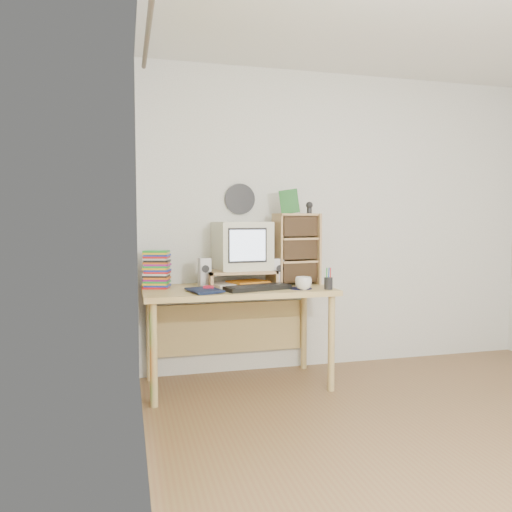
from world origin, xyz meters
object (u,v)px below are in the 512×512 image
desk (236,304)px  diary (191,290)px  keyboard (258,288)px  cd_rack (296,249)px  mug (303,283)px  crt_monitor (243,246)px  dvd_stack (157,271)px

desk → diary: bearing=-146.1°
keyboard → cd_rack: bearing=19.2°
mug → keyboard: bearing=166.9°
keyboard → cd_rack: (0.39, 0.26, 0.26)m
desk → crt_monitor: 0.46m
crt_monitor → keyboard: size_ratio=0.80×
cd_rack → mug: bearing=-108.2°
dvd_stack → diary: dvd_stack is taller
dvd_stack → mug: 1.09m
cd_rack → mug: 0.41m
crt_monitor → diary: 0.63m
keyboard → crt_monitor: bearing=82.2°
desk → dvd_stack: size_ratio=5.49×
cd_rack → mug: (-0.06, -0.34, -0.23)m
crt_monitor → keyboard: crt_monitor is taller
desk → keyboard: bearing=-62.1°
dvd_stack → cd_rack: 1.10m
cd_rack → desk: bearing=177.0°
mug → diary: mug is taller
crt_monitor → dvd_stack: bearing=176.0°
keyboard → dvd_stack: bearing=143.6°
desk → mug: 0.56m
diary → dvd_stack: bearing=112.0°
dvd_stack → diary: 0.39m
desk → cd_rack: size_ratio=2.50×
mug → diary: (-0.82, 0.04, -0.02)m
desk → cd_rack: 0.65m
desk → diary: (-0.37, -0.25, 0.16)m
crt_monitor → mug: size_ratio=3.26×
crt_monitor → cd_rack: bearing=-12.5°
desk → diary: diary is taller
desk → keyboard: 0.29m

